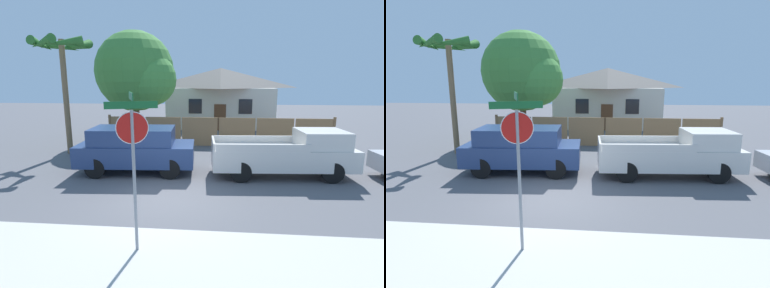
% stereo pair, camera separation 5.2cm
% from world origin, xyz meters
% --- Properties ---
extents(ground_plane, '(80.00, 80.00, 0.00)m').
position_xyz_m(ground_plane, '(0.00, 0.00, 0.00)').
color(ground_plane, '#56565B').
extents(sidewalk_strip, '(36.00, 3.20, 0.01)m').
position_xyz_m(sidewalk_strip, '(0.00, -3.60, 0.00)').
color(sidewalk_strip, beige).
rests_on(sidewalk_strip, ground).
extents(wooden_fence, '(12.98, 0.12, 1.76)m').
position_xyz_m(wooden_fence, '(1.61, 8.18, 0.83)').
color(wooden_fence, '#997047').
rests_on(wooden_fence, ground).
extents(house, '(9.05, 7.11, 4.79)m').
position_xyz_m(house, '(1.69, 17.12, 2.48)').
color(house, beige).
rests_on(house, ground).
extents(oak_tree, '(5.18, 4.93, 6.77)m').
position_xyz_m(oak_tree, '(-3.42, 9.72, 4.19)').
color(oak_tree, brown).
rests_on(oak_tree, ground).
extents(palm_tree, '(2.85, 3.06, 5.80)m').
position_xyz_m(palm_tree, '(-6.09, 5.68, 4.99)').
color(palm_tree, brown).
rests_on(palm_tree, ground).
extents(red_suv, '(4.82, 2.30, 1.87)m').
position_xyz_m(red_suv, '(-1.73, 2.77, 1.02)').
color(red_suv, navy).
rests_on(red_suv, ground).
extents(orange_pickup, '(5.56, 2.23, 1.85)m').
position_xyz_m(orange_pickup, '(4.38, 2.79, 0.91)').
color(orange_pickup, silver).
rests_on(orange_pickup, ground).
extents(stop_sign, '(1.02, 0.92, 3.49)m').
position_xyz_m(stop_sign, '(-0.10, -2.99, 2.40)').
color(stop_sign, gray).
rests_on(stop_sign, ground).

